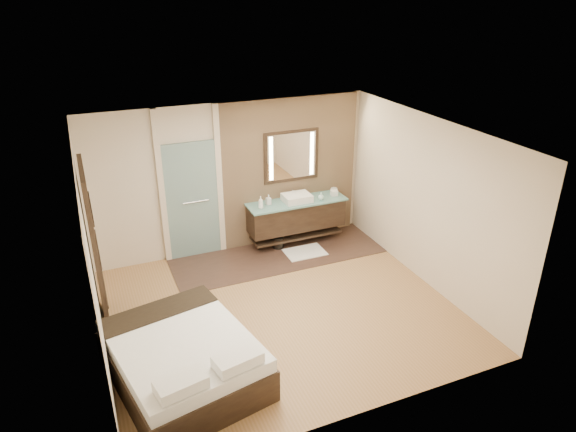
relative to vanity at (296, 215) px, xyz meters
name	(u,v)px	position (x,y,z in m)	size (l,w,h in m)	color
floor	(281,310)	(-1.10, -1.92, -0.58)	(5.00, 5.00, 0.00)	olive
tile_strip	(278,255)	(-0.50, -0.32, -0.57)	(3.80, 1.30, 0.01)	#39261F
stone_wall	(290,171)	(0.00, 0.29, 0.77)	(2.60, 0.08, 2.70)	tan
vanity	(296,215)	(0.00, 0.00, 0.00)	(1.85, 0.55, 0.88)	black
mirror_unit	(291,156)	(0.00, 0.24, 1.07)	(1.06, 0.04, 0.96)	black
frosted_door	(192,196)	(-1.85, 0.28, 0.56)	(1.10, 0.12, 2.70)	silver
shoji_partition	(96,251)	(-3.53, -1.32, 0.63)	(0.06, 1.20, 2.40)	black
bed	(184,359)	(-2.75, -2.84, -0.27)	(1.90, 2.20, 0.74)	black
bath_mat	(305,252)	(-0.02, -0.44, -0.56)	(0.72, 0.50, 0.02)	white
waste_bin	(278,243)	(-0.39, -0.07, -0.46)	(0.19, 0.19, 0.24)	black
tissue_box	(334,193)	(0.76, -0.03, 0.33)	(0.12, 0.12, 0.10)	silver
soap_bottle_a	(261,202)	(-0.72, -0.07, 0.40)	(0.09, 0.09, 0.22)	white
soap_bottle_b	(269,200)	(-0.53, 0.05, 0.38)	(0.08, 0.08, 0.18)	#B2B2B2
soap_bottle_c	(321,196)	(0.44, -0.13, 0.35)	(0.11, 0.11, 0.14)	silver
cup	(334,191)	(0.80, 0.06, 0.34)	(0.13, 0.13, 0.11)	silver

